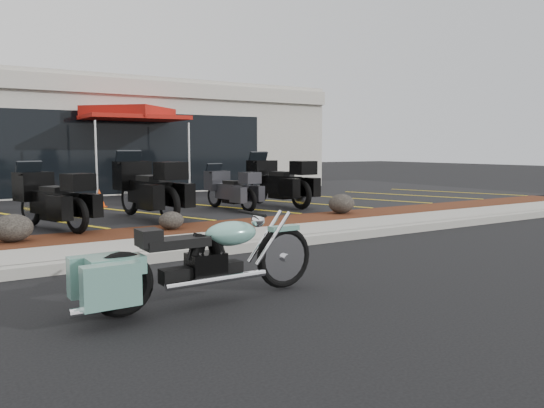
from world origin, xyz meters
TOP-DOWN VIEW (x-y plane):
  - ground at (0.00, 0.00)m, footprint 90.00×90.00m
  - curb at (0.00, 0.90)m, footprint 24.00×0.25m
  - sidewalk at (0.00, 1.60)m, footprint 24.00×1.20m
  - mulch_bed at (0.00, 2.80)m, footprint 24.00×1.20m
  - upper_lot at (0.00, 8.20)m, footprint 26.00×9.60m
  - dealership_building at (0.00, 14.47)m, footprint 18.00×8.16m
  - boulder_left at (-3.03, 2.84)m, footprint 0.63×0.53m
  - boulder_mid at (-0.38, 2.75)m, footprint 0.47×0.39m
  - boulder_right at (3.85, 2.97)m, footprint 0.63×0.53m
  - hero_cruiser at (-0.57, -1.35)m, footprint 2.77×0.77m
  - touring_black_front at (-2.51, 4.64)m, footprint 1.53×2.33m
  - touring_black_mid at (-0.37, 5.31)m, footprint 1.29×2.62m
  - touring_grey at (1.95, 5.72)m, footprint 1.01×2.03m
  - touring_black_rear at (3.38, 5.94)m, footprint 1.16×2.52m
  - traffic_cone at (-0.54, 7.38)m, footprint 0.38×0.38m
  - popup_canopy at (1.12, 10.03)m, footprint 3.16×3.16m

SIDE VIEW (x-z plane):
  - ground at x=0.00m, z-range 0.00..0.00m
  - curb at x=0.00m, z-range 0.00..0.15m
  - sidewalk at x=0.00m, z-range 0.00..0.15m
  - upper_lot at x=0.00m, z-range 0.00..0.15m
  - mulch_bed at x=0.00m, z-range 0.00..0.16m
  - boulder_mid at x=-0.38m, z-range 0.16..0.49m
  - traffic_cone at x=-0.54m, z-range 0.15..0.62m
  - boulder_left at x=-3.03m, z-range 0.16..0.61m
  - boulder_right at x=3.85m, z-range 0.16..0.61m
  - hero_cruiser at x=-0.57m, z-range 0.00..0.97m
  - touring_grey at x=1.95m, z-range 0.15..1.28m
  - touring_black_front at x=-2.51m, z-range 0.15..1.42m
  - touring_black_rear at x=3.38m, z-range 0.15..1.57m
  - touring_black_mid at x=-0.37m, z-range 0.15..1.62m
  - dealership_building at x=0.00m, z-range 0.01..4.01m
  - popup_canopy at x=1.12m, z-range 1.28..4.05m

